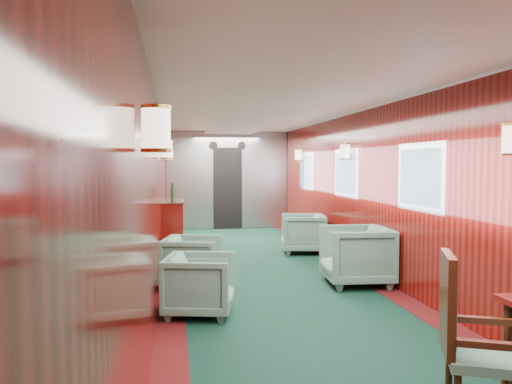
% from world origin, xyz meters
% --- Properties ---
extents(room, '(12.00, 12.10, 2.40)m').
position_xyz_m(room, '(0.00, 0.00, 1.63)').
color(room, '#0D3123').
rests_on(room, ground).
extents(bulkhead, '(2.98, 0.17, 2.39)m').
position_xyz_m(bulkhead, '(0.00, 5.91, 1.18)').
color(bulkhead, '#A1A4A7').
rests_on(bulkhead, ground).
extents(windows_right, '(0.02, 8.60, 0.80)m').
position_xyz_m(windows_right, '(1.49, 0.25, 1.45)').
color(windows_right, '#B6B8BD').
rests_on(windows_right, ground).
extents(wall_sconces, '(2.97, 7.97, 0.25)m').
position_xyz_m(wall_sconces, '(0.00, 0.57, 1.79)').
color(wall_sconces, beige).
rests_on(wall_sconces, ground).
extents(side_chair, '(0.62, 0.63, 1.07)m').
position_xyz_m(side_chair, '(0.42, -3.68, 0.58)').
color(side_chair, '#225147').
rests_on(side_chair, ground).
extents(credenza, '(0.35, 1.13, 1.29)m').
position_xyz_m(credenza, '(-1.34, 1.80, 0.52)').
color(credenza, '#63120D').
rests_on(credenza, ground).
extents(armchair_left_near, '(0.84, 0.82, 0.65)m').
position_xyz_m(armchair_left_near, '(-1.04, -1.10, 0.32)').
color(armchair_left_near, '#225147').
rests_on(armchair_left_near, ground).
extents(armchair_left_far, '(0.87, 0.85, 0.66)m').
position_xyz_m(armchair_left_far, '(-1.08, 0.17, 0.33)').
color(armchair_left_far, '#225147').
rests_on(armchair_left_far, ground).
extents(armchair_right_near, '(0.92, 0.90, 0.78)m').
position_xyz_m(armchair_right_near, '(1.07, -0.11, 0.39)').
color(armchair_right_near, '#225147').
rests_on(armchair_right_near, ground).
extents(armchair_right_far, '(0.89, 0.88, 0.70)m').
position_xyz_m(armchair_right_far, '(0.98, 2.32, 0.35)').
color(armchair_right_far, '#225147').
rests_on(armchair_right_far, ground).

